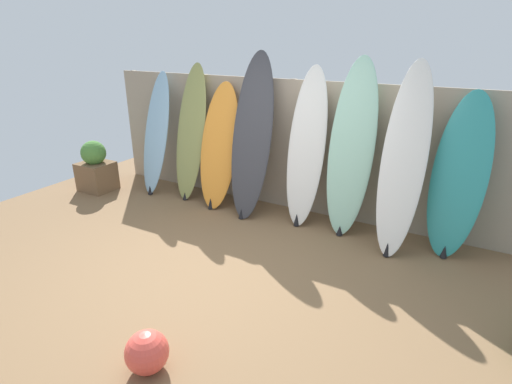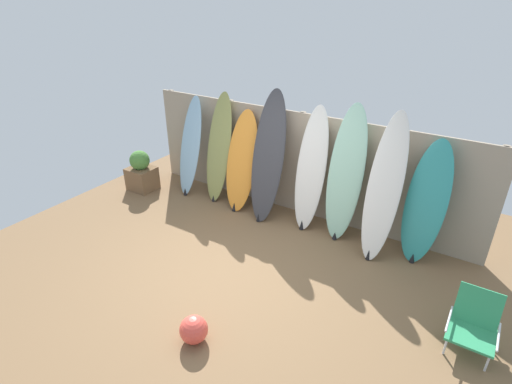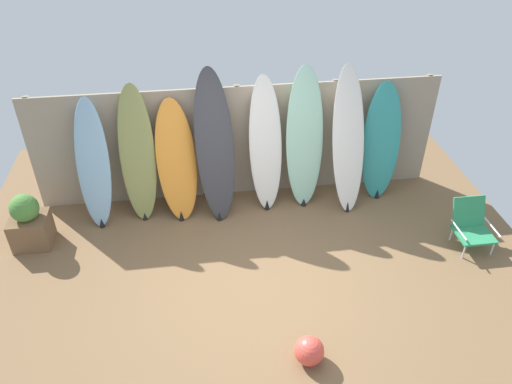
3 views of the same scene
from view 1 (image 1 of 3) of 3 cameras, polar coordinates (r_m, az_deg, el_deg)
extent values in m
plane|color=brown|center=(4.33, -6.83, -11.19)|extent=(7.68, 7.68, 0.00)
cube|color=gray|center=(5.57, 4.94, 6.51)|extent=(6.08, 0.04, 1.80)
cylinder|color=gray|center=(7.24, -16.36, 9.19)|extent=(0.10, 0.10, 1.80)
cylinder|color=gray|center=(6.31, -6.98, 8.20)|extent=(0.10, 0.10, 1.80)
cylinder|color=gray|center=(5.60, 5.11, 6.60)|extent=(0.10, 0.10, 1.80)
cylinder|color=gray|center=(5.21, 19.71, 4.27)|extent=(0.10, 0.10, 1.80)
ellipsoid|color=#8CB7D6|center=(6.39, -14.07, 8.10)|extent=(0.50, 0.61, 1.85)
cone|color=black|center=(6.46, -14.89, 0.30)|extent=(0.08, 0.08, 0.14)
ellipsoid|color=olive|center=(6.03, -9.29, 8.34)|extent=(0.52, 0.55, 1.98)
cone|color=black|center=(6.14, -10.10, -0.54)|extent=(0.08, 0.08, 0.11)
ellipsoid|color=orange|center=(5.71, -5.28, 6.59)|extent=(0.63, 0.68, 1.75)
cone|color=black|center=(5.75, -6.51, -1.62)|extent=(0.08, 0.08, 0.15)
ellipsoid|color=#38383D|center=(5.34, -0.56, 7.98)|extent=(0.63, 0.76, 2.17)
cone|color=black|center=(5.42, -2.11, -3.10)|extent=(0.08, 0.08, 0.14)
ellipsoid|color=white|center=(5.12, 7.23, 6.31)|extent=(0.51, 0.55, 2.01)
cone|color=black|center=(5.24, 5.82, -3.94)|extent=(0.08, 0.08, 0.16)
ellipsoid|color=#9ED6BC|center=(4.92, 13.47, 6.02)|extent=(0.56, 0.48, 2.13)
cone|color=black|center=(5.08, 11.86, -5.37)|extent=(0.08, 0.08, 0.12)
ellipsoid|color=white|center=(4.68, 20.39, 4.39)|extent=(0.51, 0.76, 2.12)
cone|color=black|center=(4.75, 18.22, -7.77)|extent=(0.08, 0.08, 0.16)
ellipsoid|color=teal|center=(4.80, 27.03, 1.93)|extent=(0.61, 0.47, 1.82)
cone|color=black|center=(4.95, 25.30, -7.69)|extent=(0.08, 0.08, 0.15)
cube|color=brown|center=(6.90, -21.77, 2.11)|extent=(0.50, 0.45, 0.45)
sphere|color=#4A8138|center=(6.79, -22.21, 5.20)|extent=(0.38, 0.38, 0.38)
sphere|color=#E54C3F|center=(3.24, -15.31, -21.18)|extent=(0.32, 0.32, 0.32)
camera|label=2|loc=(1.58, 176.66, 32.03)|focal=28.00mm
camera|label=3|loc=(4.02, -105.20, 31.88)|focal=35.00mm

